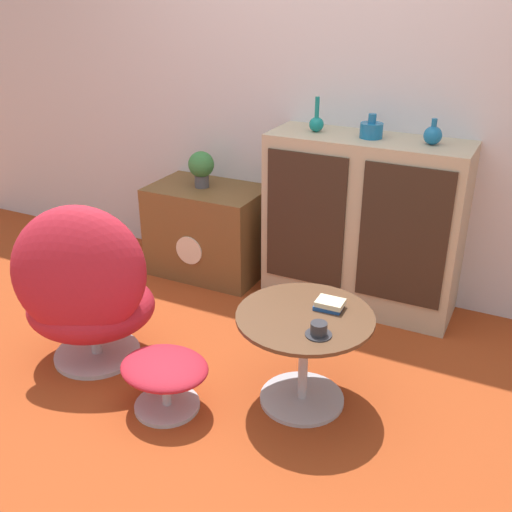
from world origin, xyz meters
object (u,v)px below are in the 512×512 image
object	(u,v)px
ottoman	(165,373)
coffee_table	(304,345)
tv_console	(208,230)
book_stack	(330,304)
egg_chair	(85,291)
teacup	(319,330)
vase_leftmost	(316,122)
sideboard	(362,224)
potted_plant	(201,166)
vase_inner_left	(371,130)
vase_inner_right	(433,135)

from	to	relation	value
ottoman	coffee_table	world-z (taller)	coffee_table
tv_console	book_stack	distance (m)	1.49
egg_chair	teacup	size ratio (longest dim) A/B	7.90
coffee_table	vase_leftmost	bearing A→B (deg)	109.99
sideboard	ottoman	distance (m)	1.48
teacup	potted_plant	bearing A→B (deg)	137.79
vase_inner_left	book_stack	distance (m)	1.11
tv_console	teacup	bearing A→B (deg)	-42.99
vase_leftmost	potted_plant	size ratio (longest dim) A/B	0.84
egg_chair	vase_inner_left	bearing A→B (deg)	50.17
egg_chair	potted_plant	size ratio (longest dim) A/B	3.86
tv_console	vase_inner_left	distance (m)	1.30
vase_leftmost	teacup	xyz separation A→B (m)	(0.49, -1.17, -0.59)
book_stack	potted_plant	bearing A→B (deg)	143.37
sideboard	potted_plant	xyz separation A→B (m)	(-1.07, -0.04, 0.22)
teacup	book_stack	bearing A→B (deg)	99.01
tv_console	sideboard	bearing A→B (deg)	2.06
sideboard	ottoman	size ratio (longest dim) A/B	2.71
sideboard	vase_leftmost	size ratio (longest dim) A/B	5.73
vase_inner_right	potted_plant	world-z (taller)	vase_inner_right
sideboard	book_stack	distance (m)	0.95
vase_leftmost	book_stack	world-z (taller)	vase_leftmost
egg_chair	vase_inner_right	bearing A→B (deg)	42.25
egg_chair	potted_plant	bearing A→B (deg)	92.08
potted_plant	book_stack	world-z (taller)	potted_plant
tv_console	egg_chair	size ratio (longest dim) A/B	0.82
tv_console	vase_inner_right	size ratio (longest dim) A/B	5.41
vase_inner_left	vase_leftmost	bearing A→B (deg)	-180.00
sideboard	book_stack	world-z (taller)	sideboard
tv_console	book_stack	world-z (taller)	tv_console
coffee_table	vase_inner_right	distance (m)	1.32
sideboard	ottoman	world-z (taller)	sideboard
teacup	book_stack	size ratio (longest dim) A/B	0.84
egg_chair	vase_leftmost	xyz separation A→B (m)	(0.71, 1.24, 0.66)
egg_chair	teacup	xyz separation A→B (m)	(1.20, 0.07, 0.07)
egg_chair	book_stack	xyz separation A→B (m)	(1.17, 0.30, 0.07)
vase_inner_left	teacup	bearing A→B (deg)	-81.71
sideboard	ottoman	bearing A→B (deg)	-109.35
vase_leftmost	potted_plant	xyz separation A→B (m)	(-0.75, -0.04, -0.35)
tv_console	coffee_table	world-z (taller)	tv_console
egg_chair	potted_plant	xyz separation A→B (m)	(-0.04, 1.20, 0.31)
coffee_table	ottoman	bearing A→B (deg)	-148.86
potted_plant	book_stack	size ratio (longest dim) A/B	1.73
tv_console	coffee_table	xyz separation A→B (m)	(1.10, -1.00, 0.01)
vase_leftmost	teacup	bearing A→B (deg)	-67.21
vase_inner_right	potted_plant	bearing A→B (deg)	-178.34
coffee_table	vase_inner_right	xyz separation A→B (m)	(0.27, 1.04, 0.77)
egg_chair	vase_inner_right	size ratio (longest dim) A/B	6.58
tv_console	egg_chair	bearing A→B (deg)	-89.55
coffee_table	teacup	xyz separation A→B (m)	(0.11, -0.13, 0.18)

